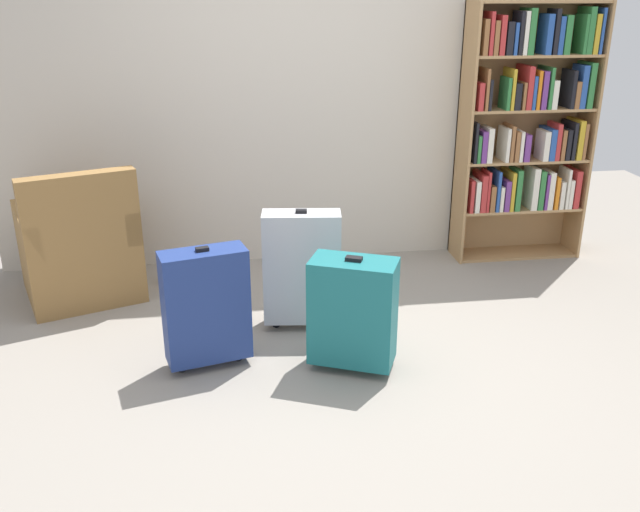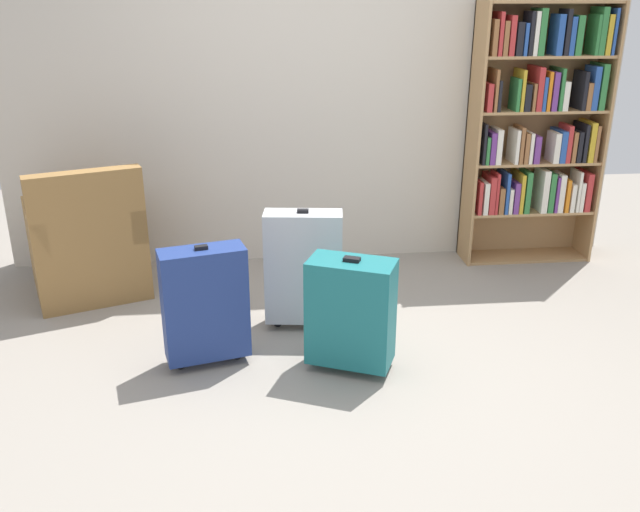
{
  "view_description": "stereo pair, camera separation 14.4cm",
  "coord_description": "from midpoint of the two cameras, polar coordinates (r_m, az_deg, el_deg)",
  "views": [
    {
      "loc": [
        -0.59,
        -3.14,
        1.92
      ],
      "look_at": [
        -0.1,
        0.34,
        0.55
      ],
      "focal_mm": 38.17,
      "sensor_mm": 36.0,
      "label": 1
    },
    {
      "loc": [
        -0.44,
        -3.16,
        1.92
      ],
      "look_at": [
        -0.1,
        0.34,
        0.55
      ],
      "focal_mm": 38.17,
      "sensor_mm": 36.0,
      "label": 2
    }
  ],
  "objects": [
    {
      "name": "ground_plane",
      "position": [
        3.73,
        3.21,
        -9.76
      ],
      "size": [
        7.9,
        7.9,
        0.0
      ],
      "primitive_type": "plane",
      "color": "gray"
    },
    {
      "name": "back_wall",
      "position": [
        5.01,
        0.36,
        14.18
      ],
      "size": [
        4.52,
        0.1,
        2.6
      ],
      "primitive_type": "cube",
      "color": "beige",
      "rests_on": "ground"
    },
    {
      "name": "bookshelf",
      "position": [
        5.26,
        18.49,
        10.32
      ],
      "size": [
        0.96,
        0.3,
        1.87
      ],
      "color": "#A87F51",
      "rests_on": "ground"
    },
    {
      "name": "armchair",
      "position": [
        4.79,
        -18.09,
        0.63
      ],
      "size": [
        0.9,
        0.9,
        0.9
      ],
      "color": "olive",
      "rests_on": "ground"
    },
    {
      "name": "mug",
      "position": [
        4.91,
        -11.33,
        -1.55
      ],
      "size": [
        0.12,
        0.08,
        0.1
      ],
      "color": "white",
      "rests_on": "ground"
    },
    {
      "name": "suitcase_teal",
      "position": [
        3.62,
        3.75,
        -4.71
      ],
      "size": [
        0.51,
        0.4,
        0.65
      ],
      "color": "#19666B",
      "rests_on": "ground"
    },
    {
      "name": "suitcase_navy_blue",
      "position": [
        3.69,
        -8.52,
        -3.99
      ],
      "size": [
        0.48,
        0.29,
        0.69
      ],
      "color": "navy",
      "rests_on": "ground"
    },
    {
      "name": "suitcase_silver",
      "position": [
        4.05,
        -0.38,
        -0.96
      ],
      "size": [
        0.48,
        0.23,
        0.75
      ],
      "color": "#B7BABF",
      "rests_on": "ground"
    }
  ]
}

